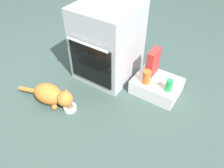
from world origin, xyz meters
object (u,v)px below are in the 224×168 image
object	(u,v)px
pantry_cabinet	(157,86)
cat	(52,95)
oven	(108,42)
cereal_box	(153,63)
food_bowl	(70,108)
sauce_jar	(147,77)
soda_can	(169,85)

from	to	relation	value
pantry_cabinet	cat	xyz separation A→B (m)	(-0.76, -0.70, 0.04)
pantry_cabinet	oven	bearing A→B (deg)	-179.64
oven	cereal_box	distance (m)	0.50
food_bowl	sauce_jar	distance (m)	0.78
soda_can	oven	bearing A→B (deg)	174.29
pantry_cabinet	cat	distance (m)	1.03
pantry_cabinet	cat	size ratio (longest dim) A/B	0.71
cat	soda_can	distance (m)	1.10
oven	sauce_jar	bearing A→B (deg)	-10.28
sauce_jar	soda_can	bearing A→B (deg)	5.08
cat	sauce_jar	distance (m)	0.91
cat	pantry_cabinet	bearing A→B (deg)	34.08
cereal_box	pantry_cabinet	bearing A→B (deg)	-30.18
sauce_jar	pantry_cabinet	bearing A→B (deg)	50.02
food_bowl	soda_can	world-z (taller)	soda_can
pantry_cabinet	cereal_box	xyz separation A→B (m)	(-0.10, 0.06, 0.22)
cat	cereal_box	size ratio (longest dim) A/B	2.30
pantry_cabinet	cereal_box	distance (m)	0.24
pantry_cabinet	soda_can	xyz separation A→B (m)	(0.14, -0.08, 0.14)
cat	cereal_box	distance (m)	1.02
oven	food_bowl	distance (m)	0.76
oven	pantry_cabinet	size ratio (longest dim) A/B	1.72
cat	sauce_jar	world-z (taller)	sauce_jar
cat	food_bowl	bearing A→B (deg)	-0.00
pantry_cabinet	soda_can	bearing A→B (deg)	-28.86
cat	soda_can	xyz separation A→B (m)	(0.90, 0.62, 0.10)
food_bowl	oven	bearing A→B (deg)	91.80
oven	cat	distance (m)	0.77
pantry_cabinet	food_bowl	xyz separation A→B (m)	(-0.57, -0.67, -0.05)
sauce_jar	food_bowl	bearing A→B (deg)	-130.29
soda_can	food_bowl	bearing A→B (deg)	-139.93
pantry_cabinet	soda_can	size ratio (longest dim) A/B	3.78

